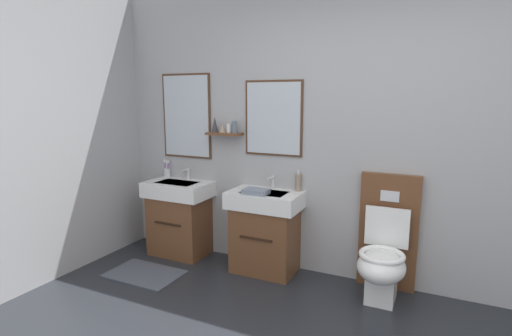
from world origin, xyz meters
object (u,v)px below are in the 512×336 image
(toilet, at_px, (384,253))
(folded_hand_towel, at_px, (256,191))
(vanity_sink_right, at_px, (265,229))
(soap_dispenser, at_px, (298,182))
(vanity_sink_left, at_px, (180,216))
(toothbrush_cup, at_px, (167,172))

(toilet, relative_size, folded_hand_towel, 4.55)
(vanity_sink_right, bearing_deg, toilet, -1.07)
(toilet, bearing_deg, folded_hand_towel, -174.92)
(soap_dispenser, bearing_deg, toilet, -11.85)
(folded_hand_towel, bearing_deg, vanity_sink_left, 172.73)
(vanity_sink_left, height_order, folded_hand_towel, folded_hand_towel)
(vanity_sink_left, bearing_deg, soap_dispenser, 6.93)
(toilet, xyz_separation_m, soap_dispenser, (-0.81, 0.17, 0.48))
(toilet, distance_m, folded_hand_towel, 1.20)
(vanity_sink_right, height_order, toothbrush_cup, toothbrush_cup)
(soap_dispenser, height_order, folded_hand_towel, soap_dispenser)
(vanity_sink_right, bearing_deg, folded_hand_towel, -108.49)
(soap_dispenser, bearing_deg, vanity_sink_right, -150.19)
(vanity_sink_left, height_order, soap_dispenser, soap_dispenser)
(soap_dispenser, relative_size, folded_hand_towel, 0.89)
(vanity_sink_left, distance_m, toothbrush_cup, 0.51)
(toothbrush_cup, distance_m, folded_hand_towel, 1.22)
(vanity_sink_right, relative_size, soap_dispenser, 3.95)
(toothbrush_cup, bearing_deg, soap_dispenser, 0.40)
(vanity_sink_left, bearing_deg, toothbrush_cup, 150.96)
(vanity_sink_left, height_order, toothbrush_cup, toothbrush_cup)
(toilet, bearing_deg, vanity_sink_right, 178.93)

